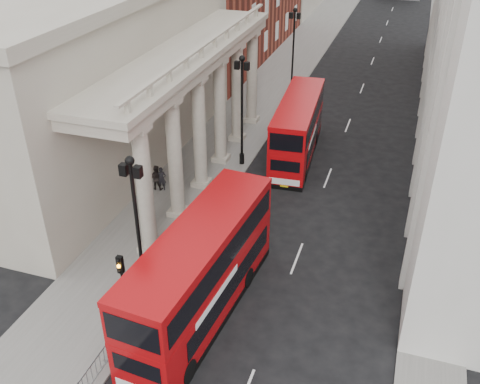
{
  "coord_description": "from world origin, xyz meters",
  "views": [
    {
      "loc": [
        10.54,
        -14.32,
        19.04
      ],
      "look_at": [
        2.23,
        10.95,
        3.21
      ],
      "focal_mm": 40.0,
      "sensor_mm": 36.0,
      "label": 1
    }
  ],
  "objects_px": {
    "pedestrian_c": "(201,168)",
    "lamp_post_south": "(137,223)",
    "bus_far": "(298,128)",
    "lamp_post_north": "(293,46)",
    "pedestrian_a": "(162,179)",
    "lamp_post_mid": "(242,104)",
    "traffic_light": "(122,280)",
    "bus_near": "(201,271)",
    "pedestrian_b": "(156,177)"
  },
  "relations": [
    {
      "from": "bus_far",
      "to": "pedestrian_b",
      "type": "height_order",
      "value": "bus_far"
    },
    {
      "from": "pedestrian_c",
      "to": "lamp_post_south",
      "type": "bearing_deg",
      "value": -79.92
    },
    {
      "from": "lamp_post_south",
      "to": "pedestrian_c",
      "type": "height_order",
      "value": "lamp_post_south"
    },
    {
      "from": "pedestrian_b",
      "to": "bus_near",
      "type": "bearing_deg",
      "value": 119.05
    },
    {
      "from": "traffic_light",
      "to": "pedestrian_a",
      "type": "relative_size",
      "value": 2.51
    },
    {
      "from": "lamp_post_south",
      "to": "bus_near",
      "type": "xyz_separation_m",
      "value": [
        3.08,
        0.22,
        -2.27
      ]
    },
    {
      "from": "lamp_post_mid",
      "to": "lamp_post_north",
      "type": "xyz_separation_m",
      "value": [
        0.0,
        16.0,
        0.0
      ]
    },
    {
      "from": "bus_near",
      "to": "pedestrian_c",
      "type": "relative_size",
      "value": 7.77
    },
    {
      "from": "lamp_post_mid",
      "to": "pedestrian_a",
      "type": "xyz_separation_m",
      "value": [
        -4.04,
        -5.49,
        -3.94
      ]
    },
    {
      "from": "lamp_post_north",
      "to": "bus_far",
      "type": "distance_m",
      "value": 14.04
    },
    {
      "from": "lamp_post_mid",
      "to": "bus_far",
      "type": "relative_size",
      "value": 0.76
    },
    {
      "from": "lamp_post_south",
      "to": "bus_near",
      "type": "height_order",
      "value": "lamp_post_south"
    },
    {
      "from": "pedestrian_c",
      "to": "pedestrian_a",
      "type": "bearing_deg",
      "value": -127.2
    },
    {
      "from": "bus_far",
      "to": "pedestrian_c",
      "type": "distance_m",
      "value": 8.18
    },
    {
      "from": "bus_near",
      "to": "pedestrian_b",
      "type": "xyz_separation_m",
      "value": [
        -7.52,
        10.3,
        -1.62
      ]
    },
    {
      "from": "lamp_post_mid",
      "to": "traffic_light",
      "type": "height_order",
      "value": "lamp_post_mid"
    },
    {
      "from": "traffic_light",
      "to": "lamp_post_mid",
      "type": "bearing_deg",
      "value": 90.32
    },
    {
      "from": "pedestrian_c",
      "to": "lamp_post_mid",
      "type": "bearing_deg",
      "value": 56.2
    },
    {
      "from": "pedestrian_a",
      "to": "pedestrian_c",
      "type": "xyz_separation_m",
      "value": [
        1.95,
        2.49,
        -0.09
      ]
    },
    {
      "from": "lamp_post_south",
      "to": "traffic_light",
      "type": "distance_m",
      "value": 2.71
    },
    {
      "from": "lamp_post_mid",
      "to": "pedestrian_b",
      "type": "bearing_deg",
      "value": -129.02
    },
    {
      "from": "pedestrian_a",
      "to": "pedestrian_c",
      "type": "height_order",
      "value": "pedestrian_a"
    },
    {
      "from": "traffic_light",
      "to": "pedestrian_c",
      "type": "distance_m",
      "value": 15.33
    },
    {
      "from": "bus_near",
      "to": "bus_far",
      "type": "distance_m",
      "value": 18.45
    },
    {
      "from": "lamp_post_north",
      "to": "bus_near",
      "type": "relative_size",
      "value": 0.7
    },
    {
      "from": "lamp_post_mid",
      "to": "traffic_light",
      "type": "xyz_separation_m",
      "value": [
        0.1,
        -18.02,
        -1.8
      ]
    },
    {
      "from": "lamp_post_north",
      "to": "pedestrian_c",
      "type": "relative_size",
      "value": 5.43
    },
    {
      "from": "lamp_post_north",
      "to": "traffic_light",
      "type": "xyz_separation_m",
      "value": [
        0.1,
        -34.02,
        -1.8
      ]
    },
    {
      "from": "lamp_post_south",
      "to": "lamp_post_mid",
      "type": "xyz_separation_m",
      "value": [
        0.0,
        16.0,
        0.0
      ]
    },
    {
      "from": "lamp_post_north",
      "to": "bus_far",
      "type": "height_order",
      "value": "lamp_post_north"
    },
    {
      "from": "lamp_post_south",
      "to": "lamp_post_north",
      "type": "distance_m",
      "value": 32.0
    },
    {
      "from": "lamp_post_mid",
      "to": "traffic_light",
      "type": "distance_m",
      "value": 18.11
    },
    {
      "from": "traffic_light",
      "to": "lamp_post_north",
      "type": "bearing_deg",
      "value": 90.17
    },
    {
      "from": "pedestrian_b",
      "to": "traffic_light",
      "type": "bearing_deg",
      "value": 102.84
    },
    {
      "from": "lamp_post_north",
      "to": "pedestrian_b",
      "type": "relative_size",
      "value": 4.61
    },
    {
      "from": "traffic_light",
      "to": "bus_near",
      "type": "distance_m",
      "value": 3.75
    },
    {
      "from": "pedestrian_a",
      "to": "bus_far",
      "type": "bearing_deg",
      "value": 23.35
    },
    {
      "from": "lamp_post_north",
      "to": "bus_near",
      "type": "bearing_deg",
      "value": -84.47
    },
    {
      "from": "bus_near",
      "to": "bus_far",
      "type": "height_order",
      "value": "bus_near"
    },
    {
      "from": "lamp_post_south",
      "to": "pedestrian_c",
      "type": "relative_size",
      "value": 5.43
    },
    {
      "from": "lamp_post_mid",
      "to": "lamp_post_north",
      "type": "distance_m",
      "value": 16.0
    },
    {
      "from": "lamp_post_mid",
      "to": "bus_near",
      "type": "distance_m",
      "value": 16.24
    },
    {
      "from": "lamp_post_south",
      "to": "traffic_light",
      "type": "xyz_separation_m",
      "value": [
        0.1,
        -2.02,
        -1.8
      ]
    },
    {
      "from": "bus_near",
      "to": "pedestrian_b",
      "type": "height_order",
      "value": "bus_near"
    },
    {
      "from": "pedestrian_a",
      "to": "lamp_post_mid",
      "type": "bearing_deg",
      "value": 30.21
    },
    {
      "from": "lamp_post_mid",
      "to": "pedestrian_a",
      "type": "distance_m",
      "value": 7.87
    },
    {
      "from": "lamp_post_north",
      "to": "pedestrian_b",
      "type": "distance_m",
      "value": 22.29
    },
    {
      "from": "lamp_post_south",
      "to": "traffic_light",
      "type": "bearing_deg",
      "value": -87.16
    },
    {
      "from": "lamp_post_north",
      "to": "pedestrian_c",
      "type": "bearing_deg",
      "value": -96.27
    },
    {
      "from": "bus_far",
      "to": "pedestrian_a",
      "type": "relative_size",
      "value": 6.41
    }
  ]
}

